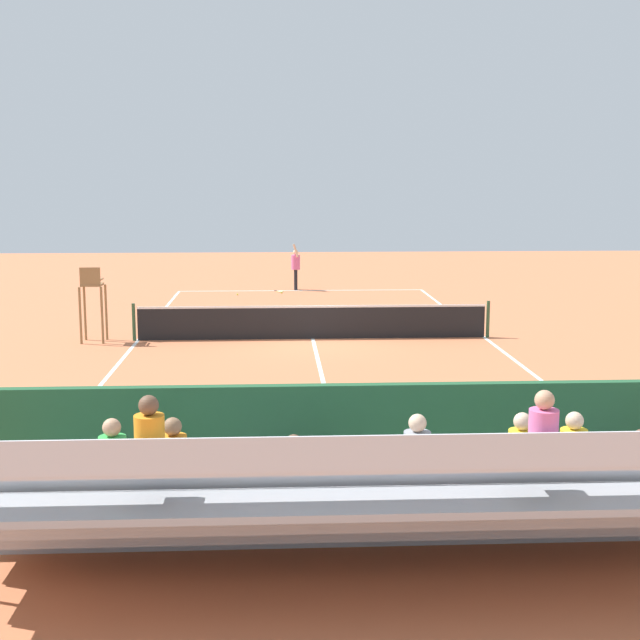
# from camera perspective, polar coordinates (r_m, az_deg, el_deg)

# --- Properties ---
(ground_plane) EXTENTS (60.00, 60.00, 0.00)m
(ground_plane) POSITION_cam_1_polar(r_m,az_deg,el_deg) (25.14, -0.48, -1.24)
(ground_plane) COLOR #CC7047
(court_line_markings) EXTENTS (10.10, 22.20, 0.01)m
(court_line_markings) POSITION_cam_1_polar(r_m,az_deg,el_deg) (25.17, -0.48, -1.22)
(court_line_markings) COLOR white
(court_line_markings) RESTS_ON ground
(tennis_net) EXTENTS (10.30, 0.10, 1.07)m
(tennis_net) POSITION_cam_1_polar(r_m,az_deg,el_deg) (25.05, -0.48, -0.11)
(tennis_net) COLOR black
(tennis_net) RESTS_ON ground
(backdrop_wall) EXTENTS (18.00, 0.16, 2.00)m
(backdrop_wall) POSITION_cam_1_polar(r_m,az_deg,el_deg) (11.32, 2.68, -9.14)
(backdrop_wall) COLOR #235633
(backdrop_wall) RESTS_ON ground
(bleacher_stand) EXTENTS (9.06, 2.40, 2.48)m
(bleacher_stand) POSITION_cam_1_polar(r_m,az_deg,el_deg) (10.06, 3.55, -11.78)
(bleacher_stand) COLOR #9EA0A5
(bleacher_stand) RESTS_ON ground
(umpire_chair) EXTENTS (0.67, 0.67, 2.14)m
(umpire_chair) POSITION_cam_1_polar(r_m,az_deg,el_deg) (25.24, -14.67, 1.52)
(umpire_chair) COLOR olive
(umpire_chair) RESTS_ON ground
(courtside_bench) EXTENTS (1.80, 0.40, 0.93)m
(courtside_bench) POSITION_cam_1_polar(r_m,az_deg,el_deg) (12.93, 17.99, -9.30)
(courtside_bench) COLOR #234C2D
(courtside_bench) RESTS_ON ground
(equipment_bag) EXTENTS (0.90, 0.36, 0.36)m
(equipment_bag) POSITION_cam_1_polar(r_m,az_deg,el_deg) (12.40, 9.81, -11.63)
(equipment_bag) COLOR black
(equipment_bag) RESTS_ON ground
(tennis_player) EXTENTS (0.36, 0.53, 1.93)m
(tennis_player) POSITION_cam_1_polar(r_m,az_deg,el_deg) (36.12, -1.60, 3.58)
(tennis_player) COLOR black
(tennis_player) RESTS_ON ground
(tennis_racket) EXTENTS (0.45, 0.56, 0.03)m
(tennis_racket) POSITION_cam_1_polar(r_m,az_deg,el_deg) (35.63, -2.65, 1.88)
(tennis_racket) COLOR black
(tennis_racket) RESTS_ON ground
(tennis_ball_near) EXTENTS (0.07, 0.07, 0.07)m
(tennis_ball_near) POSITION_cam_1_polar(r_m,az_deg,el_deg) (34.71, -5.42, 1.68)
(tennis_ball_near) COLOR #CCDB33
(tennis_ball_near) RESTS_ON ground
(tennis_ball_far) EXTENTS (0.07, 0.07, 0.07)m
(tennis_ball_far) POSITION_cam_1_polar(r_m,az_deg,el_deg) (35.10, -2.54, 1.80)
(tennis_ball_far) COLOR #CCDB33
(tennis_ball_far) RESTS_ON ground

